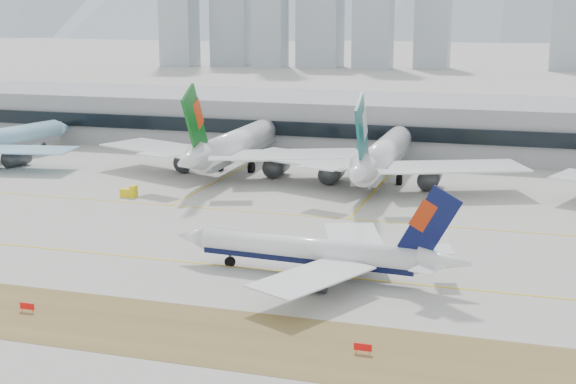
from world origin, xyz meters
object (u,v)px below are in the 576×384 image
(widebody_eva, at_px, (234,146))
(terminal, at_px, (369,123))
(taxiing_airliner, at_px, (318,252))
(widebody_cathay, at_px, (381,157))

(widebody_eva, height_order, terminal, widebody_eva)
(taxiing_airliner, distance_m, widebody_cathay, 69.86)
(widebody_cathay, xyz_separation_m, terminal, (-13.31, 50.75, 0.98))
(widebody_eva, distance_m, widebody_cathay, 38.70)
(widebody_cathay, bearing_deg, terminal, 14.28)
(widebody_cathay, bearing_deg, taxiing_airliner, -177.81)
(terminal, bearing_deg, widebody_eva, -118.13)
(widebody_eva, relative_size, widebody_cathay, 1.02)
(taxiing_airliner, height_order, widebody_cathay, widebody_cathay)
(widebody_eva, bearing_deg, widebody_cathay, -95.86)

